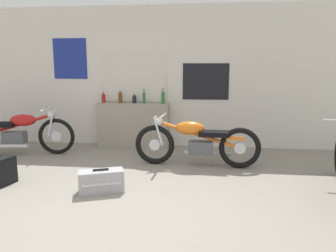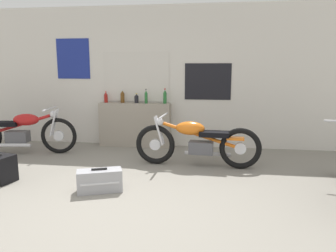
# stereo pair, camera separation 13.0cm
# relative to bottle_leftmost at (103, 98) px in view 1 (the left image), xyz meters

# --- Properties ---
(ground_plane) EXTENTS (24.00, 24.00, 0.00)m
(ground_plane) POSITION_rel_bottle_leftmost_xyz_m (1.11, -3.12, -0.99)
(ground_plane) COLOR gray
(wall_back) EXTENTS (10.00, 0.07, 2.80)m
(wall_back) POSITION_rel_bottle_leftmost_xyz_m (1.10, 0.16, 0.41)
(wall_back) COLOR silver
(wall_back) RESTS_ON ground_plane
(sill_counter) EXTENTS (1.44, 0.28, 0.89)m
(sill_counter) POSITION_rel_bottle_leftmost_xyz_m (0.60, -0.02, -0.54)
(sill_counter) COLOR gray
(sill_counter) RESTS_ON ground_plane
(bottle_leftmost) EXTENTS (0.07, 0.07, 0.22)m
(bottle_leftmost) POSITION_rel_bottle_leftmost_xyz_m (0.00, 0.00, 0.00)
(bottle_leftmost) COLOR maroon
(bottle_leftmost) RESTS_ON sill_counter
(bottle_left_center) EXTENTS (0.08, 0.08, 0.27)m
(bottle_left_center) POSITION_rel_bottle_leftmost_xyz_m (0.35, 0.00, 0.02)
(bottle_left_center) COLOR #5B3814
(bottle_left_center) RESTS_ON sill_counter
(bottle_center) EXTENTS (0.08, 0.08, 0.19)m
(bottle_center) POSITION_rel_bottle_leftmost_xyz_m (0.64, -0.00, -0.01)
(bottle_center) COLOR black
(bottle_center) RESTS_ON sill_counter
(bottle_right_center) EXTENTS (0.06, 0.06, 0.29)m
(bottle_right_center) POSITION_rel_bottle_leftmost_xyz_m (0.85, -0.06, 0.03)
(bottle_right_center) COLOR #23662D
(bottle_right_center) RESTS_ON sill_counter
(bottle_rightmost) EXTENTS (0.07, 0.07, 0.30)m
(bottle_rightmost) POSITION_rel_bottle_leftmost_xyz_m (1.22, -0.02, 0.03)
(bottle_rightmost) COLOR #23662D
(bottle_rightmost) RESTS_ON sill_counter
(motorcycle_orange) EXTENTS (2.05, 0.64, 0.83)m
(motorcycle_orange) POSITION_rel_bottle_leftmost_xyz_m (1.93, -1.23, -0.58)
(motorcycle_orange) COLOR black
(motorcycle_orange) RESTS_ON ground_plane
(motorcycle_red) EXTENTS (2.07, 0.64, 0.86)m
(motorcycle_red) POSITION_rel_bottle_leftmost_xyz_m (-1.37, -0.87, -0.57)
(motorcycle_red) COLOR black
(motorcycle_red) RESTS_ON ground_plane
(hard_case_silver) EXTENTS (0.62, 0.43, 0.31)m
(hard_case_silver) POSITION_rel_bottle_leftmost_xyz_m (0.74, -2.52, -0.84)
(hard_case_silver) COLOR #9E9EA3
(hard_case_silver) RESTS_ON ground_plane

